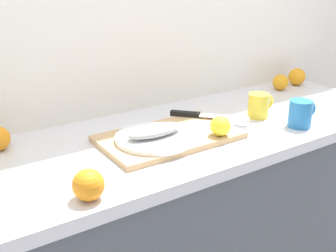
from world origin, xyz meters
The scene contains 12 objects.
back_wall centered at (0.00, 0.33, 1.25)m, with size 3.20×0.05×2.50m, color white.
kitchen_counter centered at (0.00, 0.00, 0.45)m, with size 2.00×0.60×0.90m.
cutting_board centered at (0.00, -0.03, 0.91)m, with size 0.46×0.27×0.02m, color tan.
white_plate centered at (-0.07, -0.05, 0.93)m, with size 0.25×0.25×0.01m, color white.
fish_fillet centered at (-0.07, -0.05, 0.95)m, with size 0.19×0.08×0.04m, color #999E99.
chef_knife centered at (0.18, 0.04, 0.93)m, with size 0.22×0.23×0.02m.
lemon_0 centered at (0.13, -0.13, 0.95)m, with size 0.07×0.07×0.07m, color yellow.
coffee_mug_0 centered at (0.41, -0.03, 0.95)m, with size 0.12×0.08×0.09m.
coffee_mug_2 centered at (0.46, -0.19, 0.95)m, with size 0.12×0.08×0.10m.
orange_0 centered at (-0.37, -0.24, 0.94)m, with size 0.08×0.08×0.08m, color orange.
orange_1 centered at (0.90, 0.20, 0.94)m, with size 0.08×0.08×0.08m, color orange.
orange_2 centered at (0.77, 0.18, 0.94)m, with size 0.07×0.07×0.07m, color orange.
Camera 1 is at (-0.70, -1.08, 1.44)m, focal length 43.99 mm.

